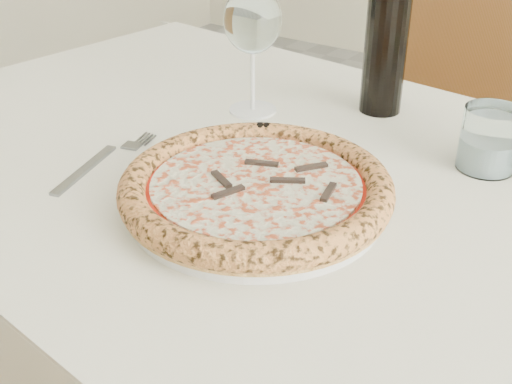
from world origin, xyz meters
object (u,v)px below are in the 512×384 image
(dining_table, at_px, (298,238))
(chair_far, at_px, (432,129))
(plate, at_px, (256,200))
(tumbler, at_px, (489,143))
(pizza, at_px, (256,187))
(wine_glass, at_px, (253,23))
(wine_bottle, at_px, (386,40))

(dining_table, distance_m, chair_far, 0.74)
(chair_far, distance_m, plate, 0.86)
(plate, relative_size, tumbler, 3.57)
(pizza, height_order, wine_glass, wine_glass)
(dining_table, relative_size, wine_glass, 7.42)
(wine_bottle, bearing_deg, wine_glass, -144.37)
(plate, bearing_deg, wine_bottle, 91.43)
(pizza, distance_m, wine_glass, 0.31)
(plate, distance_m, wine_glass, 0.32)
(tumbler, bearing_deg, wine_glass, -178.07)
(plate, height_order, tumbler, tumbler)
(pizza, bearing_deg, chair_far, 95.21)
(wine_glass, bearing_deg, pizza, -54.43)
(pizza, bearing_deg, wine_bottle, 91.43)
(pizza, bearing_deg, plate, 60.00)
(dining_table, height_order, plate, plate)
(dining_table, distance_m, wine_glass, 0.32)
(dining_table, xyz_separation_m, wine_glass, (-0.17, 0.13, 0.23))
(tumbler, height_order, wine_bottle, wine_bottle)
(wine_glass, xyz_separation_m, wine_bottle, (0.16, 0.11, -0.03))
(dining_table, bearing_deg, wine_glass, 141.24)
(tumbler, relative_size, wine_bottle, 0.32)
(pizza, distance_m, wine_bottle, 0.36)
(chair_far, xyz_separation_m, wine_glass, (-0.09, -0.59, 0.36))
(dining_table, height_order, wine_bottle, wine_bottle)
(pizza, distance_m, tumbler, 0.31)
(dining_table, xyz_separation_m, chair_far, (-0.08, 0.73, -0.13))
(pizza, bearing_deg, dining_table, 90.00)
(chair_far, xyz_separation_m, pizza, (0.08, -0.83, 0.25))
(plate, bearing_deg, chair_far, 95.21)
(dining_table, bearing_deg, wine_bottle, 92.01)
(chair_far, bearing_deg, wine_bottle, -82.05)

